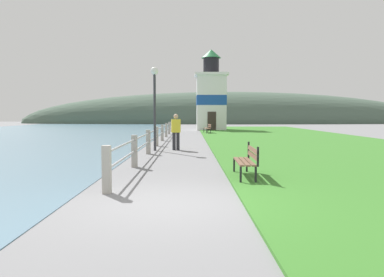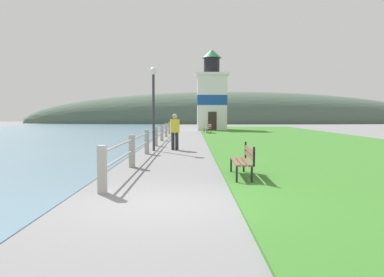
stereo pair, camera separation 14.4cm
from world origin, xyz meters
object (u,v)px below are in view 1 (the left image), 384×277
park_bench_near (247,159)px  lighthouse (211,97)px  person_strolling (176,131)px  lamp_post (155,93)px  park_bench_midway (208,128)px

park_bench_near → lighthouse: (0.74, 30.95, 3.09)m
lighthouse → person_strolling: bearing=-97.4°
lamp_post → park_bench_midway: bearing=78.2°
lighthouse → park_bench_near: bearing=-91.4°
person_strolling → lamp_post: lamp_post is taller
lamp_post → person_strolling: bearing=17.3°
lamp_post → park_bench_near: bearing=-67.5°
park_bench_near → lamp_post: lamp_post is taller
lamp_post → lighthouse: bearing=80.3°
park_bench_near → park_bench_midway: 23.60m
park_bench_near → lighthouse: 31.11m
park_bench_midway → person_strolling: person_strolling is taller
lighthouse → lamp_post: 23.50m
park_bench_near → person_strolling: 8.42m
lighthouse → person_strolling: 23.19m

